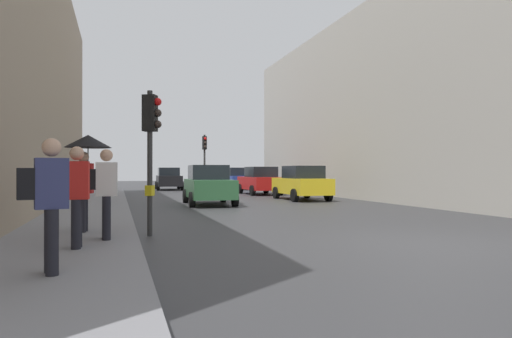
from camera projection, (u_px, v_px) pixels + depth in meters
name	position (u px, v px, depth m)	size (l,w,h in m)	color
ground_plane	(429.00, 243.00, 9.12)	(120.00, 120.00, 0.00)	#38383A
sidewalk_kerb	(84.00, 220.00, 12.71)	(2.65, 40.00, 0.16)	gray
building_facade_right	(451.00, 108.00, 24.79)	(12.00, 30.38, 10.10)	#B2ADA3
traffic_light_near_right	(151.00, 136.00, 10.15)	(0.45, 0.35, 3.36)	#2D2D2D
traffic_light_far_median	(205.00, 153.00, 27.98)	(0.25, 0.43, 3.81)	#2D2D2D
car_yellow_taxi	(302.00, 183.00, 22.75)	(2.07, 4.23, 1.76)	yellow
car_red_sedan	(260.00, 181.00, 28.05)	(2.04, 4.21, 1.76)	red
car_blue_van	(235.00, 179.00, 35.68)	(2.22, 4.30, 1.76)	navy
car_green_estate	(209.00, 185.00, 19.61)	(2.18, 4.28, 1.76)	#2D6038
car_dark_suv	(169.00, 179.00, 34.99)	(2.14, 4.26, 1.76)	black
pedestrian_with_umbrella	(87.00, 156.00, 9.71)	(1.00, 1.00, 2.14)	black
pedestrian_with_black_backpack	(104.00, 188.00, 8.60)	(0.61, 0.36, 1.77)	black
pedestrian_with_grey_backpack	(48.00, 197.00, 5.70)	(0.64, 0.40, 1.77)	black
pedestrian_in_red_jacket	(77.00, 192.00, 7.63)	(0.41, 0.36, 1.77)	black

